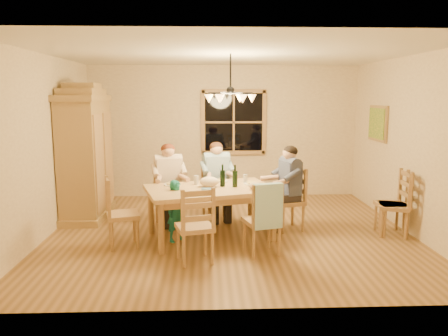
{
  "coord_description": "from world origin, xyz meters",
  "views": [
    {
      "loc": [
        -0.35,
        -6.53,
        2.1
      ],
      "look_at": [
        -0.09,
        0.1,
        0.99
      ],
      "focal_mm": 35.0,
      "sensor_mm": 36.0,
      "label": 1
    }
  ],
  "objects_px": {
    "adult_woman": "(169,174)",
    "wine_bottle_a": "(223,175)",
    "wine_bottle_b": "(235,176)",
    "armoire": "(86,157)",
    "chair_spare_front": "(391,215)",
    "chair_end_right": "(288,211)",
    "chair_far_left": "(169,206)",
    "chair_spare_back": "(393,216)",
    "chair_end_left": "(123,225)",
    "adult_slate_man": "(289,177)",
    "child": "(177,211)",
    "dining_table": "(210,194)",
    "chair_near_right": "(262,232)",
    "chair_near_left": "(195,239)",
    "chandelier": "(230,97)",
    "adult_plaid_man": "(217,171)",
    "chair_far_right": "(217,202)"
  },
  "relations": [
    {
      "from": "child",
      "to": "chair_spare_front",
      "type": "xyz_separation_m",
      "value": [
        3.25,
        0.2,
        -0.15
      ]
    },
    {
      "from": "chandelier",
      "to": "chair_near_right",
      "type": "relative_size",
      "value": 0.78
    },
    {
      "from": "chair_near_right",
      "to": "adult_woman",
      "type": "distance_m",
      "value": 2.03
    },
    {
      "from": "dining_table",
      "to": "child",
      "type": "xyz_separation_m",
      "value": [
        -0.49,
        -0.14,
        -0.21
      ]
    },
    {
      "from": "wine_bottle_a",
      "to": "chandelier",
      "type": "bearing_deg",
      "value": 54.69
    },
    {
      "from": "chair_far_right",
      "to": "chair_spare_front",
      "type": "xyz_separation_m",
      "value": [
        2.65,
        -0.87,
        0.0
      ]
    },
    {
      "from": "chandelier",
      "to": "adult_woman",
      "type": "height_order",
      "value": "chandelier"
    },
    {
      "from": "chair_near_left",
      "to": "wine_bottle_b",
      "type": "xyz_separation_m",
      "value": [
        0.57,
        0.99,
        0.62
      ]
    },
    {
      "from": "adult_woman",
      "to": "chair_spare_front",
      "type": "relative_size",
      "value": 0.88
    },
    {
      "from": "armoire",
      "to": "adult_woman",
      "type": "xyz_separation_m",
      "value": [
        1.44,
        -0.49,
        -0.22
      ]
    },
    {
      "from": "adult_plaid_man",
      "to": "chandelier",
      "type": "bearing_deg",
      "value": 90.71
    },
    {
      "from": "chair_spare_front",
      "to": "chair_near_left",
      "type": "bearing_deg",
      "value": 109.34
    },
    {
      "from": "chandelier",
      "to": "chair_far_left",
      "type": "distance_m",
      "value": 2.08
    },
    {
      "from": "armoire",
      "to": "chair_end_right",
      "type": "height_order",
      "value": "armoire"
    },
    {
      "from": "adult_slate_man",
      "to": "wine_bottle_a",
      "type": "xyz_separation_m",
      "value": [
        -1.04,
        -0.26,
        0.08
      ]
    },
    {
      "from": "chair_spare_front",
      "to": "chair_end_right",
      "type": "bearing_deg",
      "value": 79.97
    },
    {
      "from": "chair_near_left",
      "to": "adult_woman",
      "type": "height_order",
      "value": "adult_woman"
    },
    {
      "from": "armoire",
      "to": "chair_spare_front",
      "type": "xyz_separation_m",
      "value": [
        4.87,
        -1.14,
        -0.75
      ]
    },
    {
      "from": "adult_woman",
      "to": "wine_bottle_a",
      "type": "relative_size",
      "value": 2.65
    },
    {
      "from": "adult_woman",
      "to": "adult_slate_man",
      "type": "distance_m",
      "value": 1.93
    },
    {
      "from": "chair_end_left",
      "to": "adult_woman",
      "type": "xyz_separation_m",
      "value": [
        0.55,
        1.05,
        0.54
      ]
    },
    {
      "from": "chandelier",
      "to": "chair_end_left",
      "type": "bearing_deg",
      "value": -158.45
    },
    {
      "from": "adult_woman",
      "to": "wine_bottle_b",
      "type": "distance_m",
      "value": 1.24
    },
    {
      "from": "dining_table",
      "to": "wine_bottle_a",
      "type": "height_order",
      "value": "wine_bottle_a"
    },
    {
      "from": "child",
      "to": "chair_far_right",
      "type": "bearing_deg",
      "value": 22.4
    },
    {
      "from": "chair_end_right",
      "to": "chair_spare_front",
      "type": "height_order",
      "value": "same"
    },
    {
      "from": "chandelier",
      "to": "adult_plaid_man",
      "type": "relative_size",
      "value": 0.88
    },
    {
      "from": "wine_bottle_b",
      "to": "child",
      "type": "xyz_separation_m",
      "value": [
        -0.85,
        -0.17,
        -0.47
      ]
    },
    {
      "from": "chair_far_left",
      "to": "wine_bottle_a",
      "type": "bearing_deg",
      "value": 128.33
    },
    {
      "from": "chair_end_left",
      "to": "chair_end_right",
      "type": "xyz_separation_m",
      "value": [
        2.45,
        0.68,
        0.0
      ]
    },
    {
      "from": "chair_end_right",
      "to": "chair_spare_back",
      "type": "bearing_deg",
      "value": -118.45
    },
    {
      "from": "dining_table",
      "to": "child",
      "type": "bearing_deg",
      "value": -163.76
    },
    {
      "from": "chair_end_right",
      "to": "chair_spare_back",
      "type": "xyz_separation_m",
      "value": [
        1.53,
        -0.35,
        0.0
      ]
    },
    {
      "from": "adult_slate_man",
      "to": "wine_bottle_b",
      "type": "distance_m",
      "value": 0.92
    },
    {
      "from": "chandelier",
      "to": "chair_end_right",
      "type": "bearing_deg",
      "value": 5.02
    },
    {
      "from": "chair_near_left",
      "to": "chair_spare_back",
      "type": "relative_size",
      "value": 1.0
    },
    {
      "from": "chair_far_left",
      "to": "child",
      "type": "height_order",
      "value": "chair_far_left"
    },
    {
      "from": "adult_woman",
      "to": "chair_spare_front",
      "type": "height_order",
      "value": "adult_woman"
    },
    {
      "from": "dining_table",
      "to": "chair_near_right",
      "type": "bearing_deg",
      "value": -46.48
    },
    {
      "from": "wine_bottle_a",
      "to": "wine_bottle_b",
      "type": "bearing_deg",
      "value": -17.42
    },
    {
      "from": "wine_bottle_b",
      "to": "child",
      "type": "height_order",
      "value": "wine_bottle_b"
    },
    {
      "from": "chandelier",
      "to": "wine_bottle_b",
      "type": "relative_size",
      "value": 2.33
    },
    {
      "from": "chair_far_right",
      "to": "adult_slate_man",
      "type": "bearing_deg",
      "value": 136.64
    },
    {
      "from": "dining_table",
      "to": "chair_spare_back",
      "type": "xyz_separation_m",
      "value": [
        2.76,
        -0.01,
        -0.36
      ]
    },
    {
      "from": "adult_plaid_man",
      "to": "chair_spare_back",
      "type": "relative_size",
      "value": 0.88
    },
    {
      "from": "chair_far_right",
      "to": "adult_woman",
      "type": "relative_size",
      "value": 1.13
    },
    {
      "from": "wine_bottle_a",
      "to": "chair_end_left",
      "type": "bearing_deg",
      "value": -163.02
    },
    {
      "from": "wine_bottle_a",
      "to": "chair_spare_front",
      "type": "xyz_separation_m",
      "value": [
        2.57,
        -0.03,
        -0.62
      ]
    },
    {
      "from": "adult_slate_man",
      "to": "chair_end_right",
      "type": "bearing_deg",
      "value": -0.0
    },
    {
      "from": "chair_near_right",
      "to": "chair_spare_back",
      "type": "distance_m",
      "value": 2.2
    }
  ]
}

